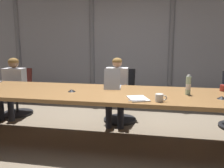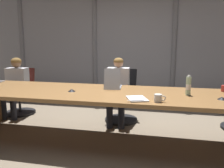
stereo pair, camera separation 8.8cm
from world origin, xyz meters
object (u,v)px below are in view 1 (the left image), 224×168
(laptop_left_mid, at_px, (113,85))
(coffee_mug_far, at_px, (223,88))
(coffee_mug_near, at_px, (160,98))
(person_left_end, at_px, (13,83))
(water_bottle_primary, at_px, (188,86))
(conference_mic_left_side, at_px, (222,97))
(office_chair_left_mid, at_px, (121,101))
(office_chair_left_end, at_px, (18,97))
(spiral_notepad, at_px, (138,99))
(conference_mic_right_side, at_px, (72,90))
(person_left_mid, at_px, (117,87))

(laptop_left_mid, height_order, coffee_mug_far, laptop_left_mid)
(coffee_mug_near, bearing_deg, coffee_mug_far, 41.10)
(person_left_end, xyz_separation_m, coffee_mug_far, (3.69, -0.48, 0.14))
(water_bottle_primary, distance_m, conference_mic_left_side, 0.43)
(laptop_left_mid, relative_size, office_chair_left_mid, 0.47)
(office_chair_left_end, relative_size, conference_mic_left_side, 8.34)
(office_chair_left_end, xyz_separation_m, spiral_notepad, (2.53, -1.36, 0.41))
(office_chair_left_end, bearing_deg, coffee_mug_far, 81.57)
(coffee_mug_near, distance_m, spiral_notepad, 0.27)
(laptop_left_mid, distance_m, conference_mic_right_side, 0.63)
(coffee_mug_near, distance_m, conference_mic_right_side, 1.27)
(person_left_end, height_order, conference_mic_left_side, person_left_end)
(conference_mic_left_side, relative_size, spiral_notepad, 0.30)
(water_bottle_primary, height_order, coffee_mug_near, water_bottle_primary)
(office_chair_left_mid, relative_size, person_left_mid, 0.81)
(person_left_end, bearing_deg, water_bottle_primary, 71.21)
(office_chair_left_mid, relative_size, spiral_notepad, 2.62)
(office_chair_left_end, xyz_separation_m, water_bottle_primary, (3.16, -0.97, 0.53))
(water_bottle_primary, distance_m, spiral_notepad, 0.75)
(person_left_end, distance_m, coffee_mug_far, 3.72)
(coffee_mug_far, relative_size, conference_mic_left_side, 1.20)
(person_left_mid, relative_size, conference_mic_right_side, 10.64)
(coffee_mug_far, bearing_deg, coffee_mug_near, -138.90)
(office_chair_left_end, bearing_deg, conference_mic_left_side, 73.39)
(person_left_mid, height_order, water_bottle_primary, person_left_mid)
(water_bottle_primary, distance_m, coffee_mug_near, 0.59)
(office_chair_left_mid, bearing_deg, conference_mic_left_side, 59.28)
(conference_mic_left_side, height_order, conference_mic_right_side, same)
(person_left_end, bearing_deg, coffee_mug_far, 78.35)
(office_chair_left_end, height_order, person_left_mid, person_left_mid)
(laptop_left_mid, xyz_separation_m, water_bottle_primary, (1.06, -0.21, 0.06))
(conference_mic_left_side, distance_m, conference_mic_right_side, 1.98)
(coffee_mug_near, distance_m, conference_mic_left_side, 0.81)
(office_chair_left_end, distance_m, office_chair_left_mid, 2.11)
(conference_mic_left_side, xyz_separation_m, spiral_notepad, (-1.02, -0.22, -0.01))
(office_chair_left_end, bearing_deg, spiral_notepad, 62.97)
(person_left_end, xyz_separation_m, person_left_mid, (2.05, -0.00, 0.00))
(office_chair_left_mid, height_order, water_bottle_primary, water_bottle_primary)
(water_bottle_primary, relative_size, coffee_mug_near, 1.92)
(conference_mic_right_side, bearing_deg, spiral_notepad, -15.92)
(spiral_notepad, bearing_deg, person_left_end, 133.06)
(person_left_end, relative_size, conference_mic_right_side, 10.38)
(conference_mic_left_side, relative_size, conference_mic_right_side, 1.00)
(spiral_notepad, bearing_deg, coffee_mug_far, 10.72)
(person_left_end, distance_m, coffee_mug_near, 3.06)
(office_chair_left_mid, relative_size, water_bottle_primary, 3.57)
(water_bottle_primary, bearing_deg, laptop_left_mid, 168.66)
(coffee_mug_far, bearing_deg, office_chair_left_end, 170.27)
(person_left_end, relative_size, coffee_mug_near, 8.21)
(coffee_mug_near, bearing_deg, water_bottle_primary, 50.17)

